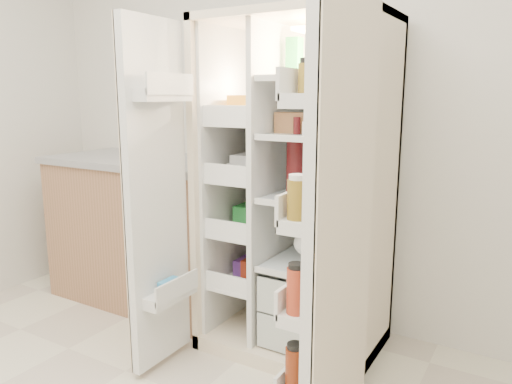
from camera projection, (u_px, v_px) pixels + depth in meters
The scene contains 5 objects.
wall_back at pixel (301, 104), 2.95m from camera, with size 4.00×0.02×2.70m, color silver.
refrigerator at pixel (303, 216), 2.68m from camera, with size 0.92×0.70×1.80m.
freezer_door at pixel (157, 199), 2.40m from camera, with size 0.15×0.40×1.72m.
fridge_door at pixel (335, 236), 1.84m from camera, with size 0.17×0.58×1.72m.
kitchen_counter at pixel (150, 229), 3.33m from camera, with size 1.37×0.73×0.99m.
Camera 1 is at (1.30, -0.72, 1.40)m, focal length 34.00 mm.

